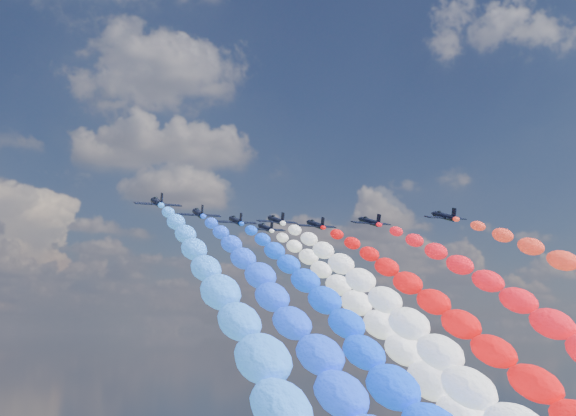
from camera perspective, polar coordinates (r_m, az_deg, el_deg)
name	(u,v)px	position (r m, az deg, el deg)	size (l,w,h in m)	color
jet_0	(157,203)	(155.20, -9.78, 0.41)	(9.33, 12.51, 2.76)	black
trail_0	(228,332)	(92.69, -4.55, -9.24)	(6.56, 119.14, 55.20)	#2D79FF
jet_1	(198,213)	(168.15, -6.74, -0.40)	(9.33, 12.51, 2.76)	black
trail_1	(283,332)	(106.64, -0.34, -9.26)	(6.56, 119.14, 55.20)	#1845FA
jet_2	(236,221)	(178.58, -3.93, -0.96)	(9.33, 12.51, 2.76)	black
trail_2	(333,332)	(118.13, 3.37, -9.25)	(6.56, 119.14, 55.20)	#0C42FA
jet_3	(276,220)	(177.39, -0.89, -0.93)	(9.33, 12.51, 2.76)	black
trail_3	(395,332)	(118.27, 8.05, -9.17)	(6.56, 119.14, 55.20)	white
jet_4	(266,228)	(190.70, -1.67, -1.51)	(9.33, 12.51, 2.76)	black
trail_4	(368,332)	(131.21, 5.99, -9.21)	(6.56, 119.14, 55.20)	white
jet_5	(316,225)	(184.75, 2.09, -1.26)	(9.33, 12.51, 2.76)	black
trail_5	(447,332)	(127.13, 11.88, -9.07)	(6.56, 119.14, 55.20)	red
jet_6	(370,222)	(180.72, 6.16, -1.03)	(9.33, 12.51, 2.76)	black
trail_6	(535,332)	(125.52, 18.07, -8.81)	(6.56, 119.14, 55.20)	red
jet_7	(444,216)	(174.73, 11.64, -0.61)	(9.33, 12.51, 2.76)	black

